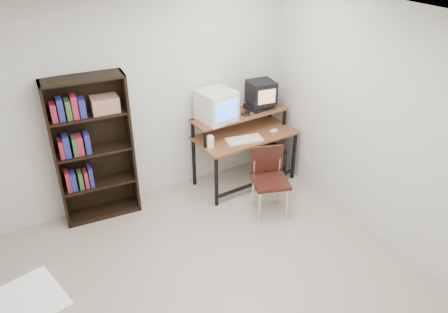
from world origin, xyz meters
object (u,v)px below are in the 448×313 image
computer_desk (244,135)px  crt_tv (261,93)px  pc_tower (272,159)px  bookshelf (93,148)px  school_chair (269,174)px  crt_monitor (216,106)px

computer_desk → crt_tv: size_ratio=3.71×
pc_tower → bookshelf: (-2.41, 0.24, 0.71)m
computer_desk → bookshelf: bearing=170.6°
school_chair → crt_monitor: bearing=127.1°
crt_tv → school_chair: crt_tv is taller
bookshelf → computer_desk: bearing=-1.8°
computer_desk → crt_monitor: bearing=161.6°
crt_monitor → school_chair: crt_monitor is taller
computer_desk → crt_tv: (0.33, 0.12, 0.50)m
pc_tower → crt_tv: bearing=138.9°
school_chair → bookshelf: 2.12m
crt_monitor → bookshelf: bearing=166.9°
crt_tv → school_chair: bearing=-109.2°
crt_monitor → school_chair: bearing=-80.2°
computer_desk → crt_tv: 0.62m
crt_monitor → bookshelf: bookshelf is taller
crt_tv → school_chair: size_ratio=0.44×
crt_tv → bookshelf: size_ratio=0.21×
crt_monitor → school_chair: 1.09m
crt_monitor → computer_desk: bearing=-24.2°
crt_monitor → pc_tower: size_ratio=1.06×
computer_desk → pc_tower: bearing=-3.9°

